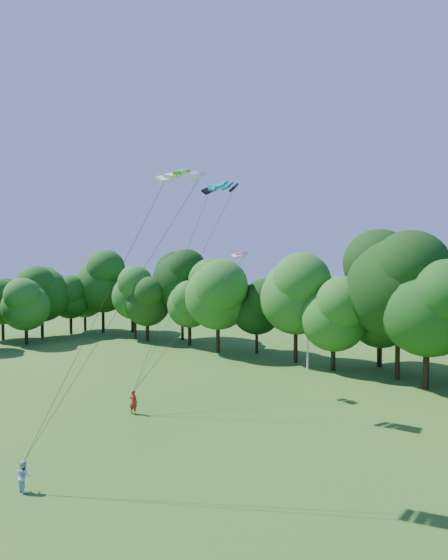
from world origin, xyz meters
The scene contains 10 objects.
ground centered at (0.00, 0.00, 0.00)m, with size 160.00×160.00×0.00m, color #245818.
utility_pole centered at (-3.38, 32.47, 4.11)m, with size 1.55×0.56×7.99m.
kite_flyer_left centered at (-6.94, 12.31, 0.89)m, with size 0.65×0.43×1.79m, color #B42817.
kite_flyer_right centered at (-2.42, 1.82, 0.77)m, with size 0.75×0.59×1.55m, color #ABCCED.
kite_teal centered at (-2.73, 17.44, 17.15)m, with size 2.86×1.57×0.72m.
kite_green centered at (2.74, 7.63, 15.80)m, with size 2.65×1.80×0.49m.
kite_pink centered at (-4.25, 21.87, 12.06)m, with size 1.71×1.10×0.34m.
tree_back_west centered at (-29.56, 33.29, 6.57)m, with size 7.23×7.23×10.52m.
tree_back_center centered at (5.12, 34.58, 9.87)m, with size 10.87×10.87×15.80m.
tree_flank_west centered at (-46.58, 20.52, 6.53)m, with size 7.19×7.19×10.46m.
Camera 1 is at (18.41, -8.24, 11.16)m, focal length 28.00 mm.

